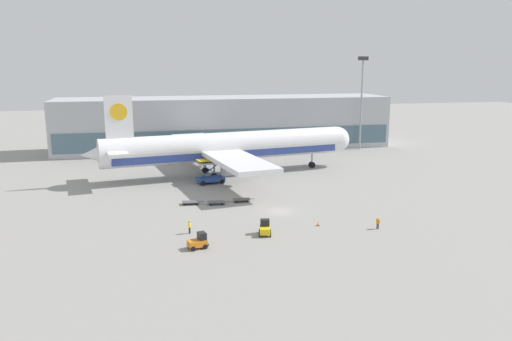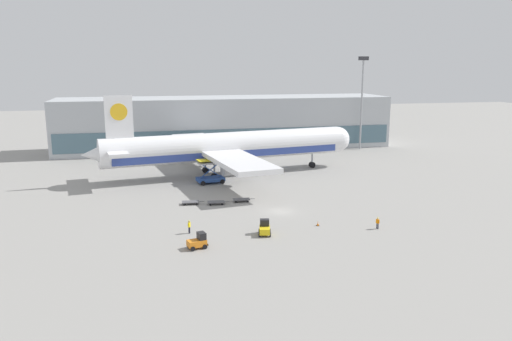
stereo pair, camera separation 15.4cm
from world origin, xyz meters
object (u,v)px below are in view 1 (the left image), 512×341
Objects in this scene: ground_crew_near at (189,226)px; baggage_dolly_lead at (191,202)px; baggage_tug_foreground at (198,241)px; baggage_tug_mid at (265,228)px; baggage_dolly_second at (216,202)px; baggage_dolly_third at (242,199)px; light_mast at (362,97)px; traffic_cone_near at (318,223)px; ground_crew_far at (378,222)px; scissor_lift_loader at (210,174)px; airplane_main at (225,148)px.

baggage_dolly_lead is at bearing 28.70° from ground_crew_near.
baggage_tug_mid is (9.41, 3.14, 0.00)m from baggage_tug_foreground.
baggage_dolly_third is at bearing 12.84° from baggage_dolly_second.
baggage_tug_mid is at bearing 4.55° from baggage_tug_foreground.
light_mast is 35.71× the size of traffic_cone_near.
baggage_dolly_third is 24.22m from ground_crew_far.
baggage_tug_foreground is 0.72× the size of baggage_dolly_second.
light_mast is at bearing 51.25° from baggage_dolly_third.
ground_crew_far is at bearing -112.54° from light_mast.
scissor_lift_loader is 31.88m from baggage_tug_mid.
airplane_main reaches higher than ground_crew_far.
scissor_lift_loader is at bearing -130.57° from airplane_main.
baggage_dolly_third is at bearing -132.89° from light_mast.
baggage_dolly_third is (0.22, 17.03, -0.49)m from baggage_tug_mid.
airplane_main is 34.51× the size of ground_crew_far.
airplane_main is 31.19× the size of ground_crew_near.
ground_crew_near is (-10.16, -14.24, 0.71)m from baggage_dolly_third.
baggage_dolly_second is at bearing -103.40° from scissor_lift_loader.
scissor_lift_loader is 2.08× the size of baggage_tug_mid.
baggage_tug_mid is 3.88× the size of traffic_cone_near.
traffic_cone_near is (7.30, -36.41, -5.50)m from airplane_main.
baggage_tug_mid is 19.25m from baggage_dolly_lead.
baggage_dolly_lead is 2.24× the size of ground_crew_far.
airplane_main is 21.42× the size of baggage_tug_mid.
baggage_dolly_lead is at bearing -123.06° from airplane_main.
ground_crew_far is at bearing -78.24° from airplane_main.
baggage_dolly_lead is at bearing -119.28° from scissor_lift_loader.
baggage_dolly_lead is 14.68m from ground_crew_near.
scissor_lift_loader is 15.49m from baggage_dolly_second.
light_mast is 9.21× the size of baggage_tug_mid.
scissor_lift_loader is (-45.58, -30.90, -12.46)m from light_mast.
light_mast is 4.43× the size of scissor_lift_loader.
baggage_dolly_lead is at bearing -138.35° from light_mast.
light_mast is 67.25m from baggage_dolly_second.
ground_crew_far is (20.25, -17.64, 0.59)m from baggage_dolly_second.
traffic_cone_near reaches higher than baggage_dolly_lead.
airplane_main is at bearing 91.90° from baggage_dolly_third.
airplane_main is 38.66m from baggage_tug_mid.
ground_crew_near is at bearing -116.18° from airplane_main.
baggage_tug_foreground is (-51.99, -65.76, -13.41)m from light_mast.
traffic_cone_near is at bearing -143.72° from ground_crew_far.
baggage_dolly_second is at bearing 27.54° from baggage_tug_mid.
baggage_tug_foreground is 1.46× the size of ground_crew_near.
ground_crew_near is (-52.53, -59.84, -13.19)m from light_mast.
airplane_main is 15.42× the size of baggage_dolly_second.
traffic_cone_near reaches higher than baggage_dolly_third.
light_mast is 6.63× the size of baggage_dolly_lead.
baggage_dolly_third is 17.17m from traffic_cone_near.
ground_crew_near is 2.66× the size of traffic_cone_near.
scissor_lift_loader is 15.12m from baggage_dolly_third.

